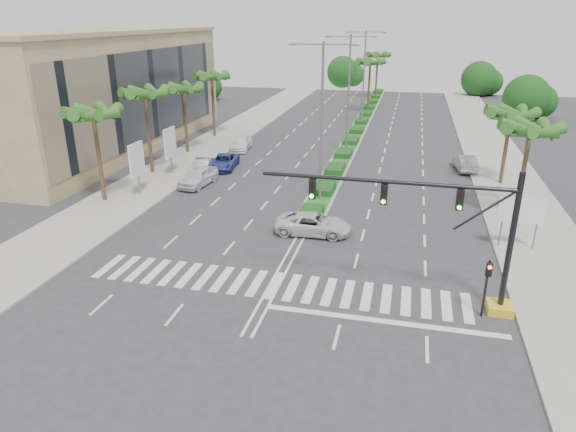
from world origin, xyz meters
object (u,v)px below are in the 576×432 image
car_parked_b (202,167)px  car_right (465,163)px  car_crossing (313,224)px  car_parked_a (198,177)px  car_parked_c (224,162)px  car_parked_d (241,143)px

car_parked_b → car_right: 24.69m
car_crossing → car_parked_b: bearing=46.0°
car_parked_a → car_parked_c: car_parked_a is taller
car_parked_b → car_parked_d: (0.41, 10.07, -0.02)m
car_parked_c → car_parked_b: bearing=-122.4°
car_parked_b → car_right: bearing=10.7°
car_parked_b → car_parked_c: size_ratio=0.90×
car_crossing → car_right: car_right is taller
car_parked_a → car_parked_b: size_ratio=1.07×
car_parked_c → car_parked_a: bearing=-99.7°
car_parked_d → car_right: car_right is taller
car_parked_a → car_parked_b: 3.19m
car_parked_c → car_crossing: car_crossing is taller
car_parked_d → car_crossing: 24.45m
car_parked_c → car_right: bearing=5.5°
car_crossing → car_right: size_ratio=1.12×
car_parked_a → car_parked_c: bearing=93.7°
car_parked_a → car_crossing: size_ratio=0.92×
car_parked_c → car_right: car_right is taller
car_parked_d → car_crossing: (12.10, -21.24, 0.01)m
car_right → car_parked_a: bearing=17.3°
car_parked_a → car_right: 24.94m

